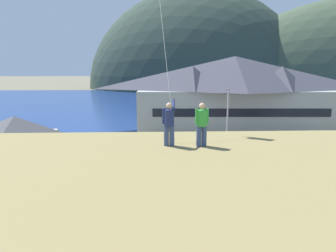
# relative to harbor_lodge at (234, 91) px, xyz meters

# --- Properties ---
(ground_plane) EXTENTS (600.00, 600.00, 0.00)m
(ground_plane) POSITION_rel_harbor_lodge_xyz_m (-9.36, -22.80, -5.75)
(ground_plane) COLOR #66604C
(parking_lot_pad) EXTENTS (40.00, 20.00, 0.10)m
(parking_lot_pad) POSITION_rel_harbor_lodge_xyz_m (-9.36, -17.80, -5.70)
(parking_lot_pad) COLOR gray
(parking_lot_pad) RESTS_ON ground
(bay_water) EXTENTS (360.00, 84.00, 0.03)m
(bay_water) POSITION_rel_harbor_lodge_xyz_m (-9.36, 37.20, -5.74)
(bay_water) COLOR navy
(bay_water) RESTS_ON ground
(far_hill_west_ridge) EXTENTS (99.63, 68.22, 88.00)m
(far_hill_west_ridge) POSITION_rel_harbor_lodge_xyz_m (7.88, 94.78, -5.75)
(far_hill_west_ridge) COLOR #2D3D33
(far_hill_west_ridge) RESTS_ON ground
(harbor_lodge) EXTENTS (29.93, 12.78, 10.83)m
(harbor_lodge) POSITION_rel_harbor_lodge_xyz_m (0.00, 0.00, 0.00)
(harbor_lodge) COLOR #999E99
(harbor_lodge) RESTS_ON ground
(storage_shed_near_lot) EXTENTS (6.86, 5.77, 4.93)m
(storage_shed_near_lot) POSITION_rel_harbor_lodge_xyz_m (-24.29, -16.50, -3.19)
(storage_shed_near_lot) COLOR beige
(storage_shed_near_lot) RESTS_ON ground
(wharf_dock) EXTENTS (3.20, 11.43, 0.70)m
(wharf_dock) POSITION_rel_harbor_lodge_xyz_m (-9.51, 12.10, -5.40)
(wharf_dock) COLOR #70604C
(wharf_dock) RESTS_ON ground
(moored_boat_wharfside) EXTENTS (2.60, 7.61, 2.16)m
(moored_boat_wharfside) POSITION_rel_harbor_lodge_xyz_m (-13.07, 13.79, -5.03)
(moored_boat_wharfside) COLOR navy
(moored_boat_wharfside) RESTS_ON ground
(moored_boat_outer_mooring) EXTENTS (1.97, 6.08, 2.16)m
(moored_boat_outer_mooring) POSITION_rel_harbor_lodge_xyz_m (-6.22, 9.98, -5.03)
(moored_boat_outer_mooring) COLOR silver
(moored_boat_outer_mooring) RESTS_ON ground
(moored_boat_inner_slip) EXTENTS (3.15, 8.39, 2.16)m
(moored_boat_inner_slip) POSITION_rel_harbor_lodge_xyz_m (-13.20, 12.76, -5.03)
(moored_boat_inner_slip) COLOR #A8A399
(moored_boat_inner_slip) RESTS_ON ground
(parked_car_mid_row_center) EXTENTS (4.21, 2.08, 1.82)m
(parked_car_mid_row_center) POSITION_rel_harbor_lodge_xyz_m (-19.03, -23.32, -4.69)
(parked_car_mid_row_center) COLOR silver
(parked_car_mid_row_center) RESTS_ON parking_lot_pad
(parked_car_front_row_end) EXTENTS (4.36, 2.38, 1.82)m
(parked_car_front_row_end) POSITION_rel_harbor_lodge_xyz_m (-10.43, -21.74, -4.69)
(parked_car_front_row_end) COLOR #B28923
(parked_car_front_row_end) RESTS_ON parking_lot_pad
(parked_car_lone_by_shed) EXTENTS (4.34, 2.33, 1.82)m
(parked_car_lone_by_shed) POSITION_rel_harbor_lodge_xyz_m (3.59, -16.78, -4.69)
(parked_car_lone_by_shed) COLOR black
(parked_car_lone_by_shed) RESTS_ON parking_lot_pad
(parked_car_mid_row_far) EXTENTS (4.20, 2.06, 1.82)m
(parked_car_mid_row_far) POSITION_rel_harbor_lodge_xyz_m (-7.02, -15.97, -4.69)
(parked_car_mid_row_far) COLOR black
(parked_car_mid_row_far) RESTS_ON parking_lot_pad
(parked_car_back_row_left) EXTENTS (4.24, 2.13, 1.82)m
(parked_car_back_row_left) POSITION_rel_harbor_lodge_xyz_m (-4.89, -23.19, -4.69)
(parked_car_back_row_left) COLOR slate
(parked_car_back_row_left) RESTS_ON parking_lot_pad
(parked_car_front_row_silver) EXTENTS (4.26, 2.16, 1.82)m
(parked_car_front_row_silver) POSITION_rel_harbor_lodge_xyz_m (-16.66, -15.82, -4.69)
(parked_car_front_row_silver) COLOR slate
(parked_car_front_row_silver) RESTS_ON parking_lot_pad
(parked_car_corner_spot) EXTENTS (4.31, 2.28, 1.82)m
(parked_car_corner_spot) POSITION_rel_harbor_lodge_xyz_m (-0.07, -21.67, -4.69)
(parked_car_corner_spot) COLOR red
(parked_car_corner_spot) RESTS_ON parking_lot_pad
(parking_light_pole) EXTENTS (0.24, 0.78, 6.92)m
(parking_light_pole) POSITION_rel_harbor_lodge_xyz_m (-3.88, -12.24, -1.65)
(parking_light_pole) COLOR #ADADB2
(parking_light_pole) RESTS_ON parking_lot_pad
(person_kite_flyer) EXTENTS (0.52, 0.65, 1.86)m
(person_kite_flyer) POSITION_rel_harbor_lodge_xyz_m (-10.96, -31.47, 1.33)
(person_kite_flyer) COLOR #384770
(person_kite_flyer) RESTS_ON grassy_hill_foreground
(person_companion) EXTENTS (0.54, 0.40, 1.74)m
(person_companion) POSITION_rel_harbor_lodge_xyz_m (-9.67, -31.58, 1.32)
(person_companion) COLOR #384770
(person_companion) RESTS_ON grassy_hill_foreground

